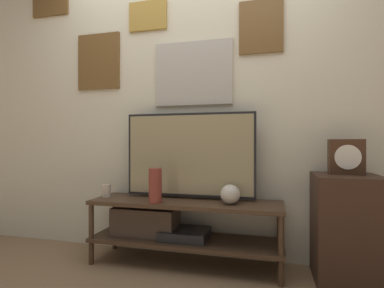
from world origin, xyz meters
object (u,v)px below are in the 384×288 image
Objects in this scene: vase_round_glass at (230,194)px; candle_jar at (106,191)px; television at (189,155)px; vase_tall_ceramic at (155,186)px; mantel_clock at (346,157)px.

candle_jar is at bearing 178.64° from vase_round_glass.
television reaches higher than vase_tall_ceramic.
vase_tall_ceramic is at bearing -131.60° from television.
television is at bearing 9.32° from candle_jar.
mantel_clock is at bearing 7.06° from vase_tall_ceramic.
vase_round_glass is 0.84m from mantel_clock.
television reaches higher than vase_round_glass.
television is at bearing 176.88° from mantel_clock.
television reaches higher than candle_jar.
television is 7.33× the size of vase_round_glass.
vase_tall_ceramic is 2.50× the size of candle_jar.
vase_tall_ceramic is at bearing -13.59° from candle_jar.
mantel_clock is at bearing 1.57° from candle_jar.
mantel_clock is at bearing 5.40° from vase_round_glass.
television is 1.14m from mantel_clock.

